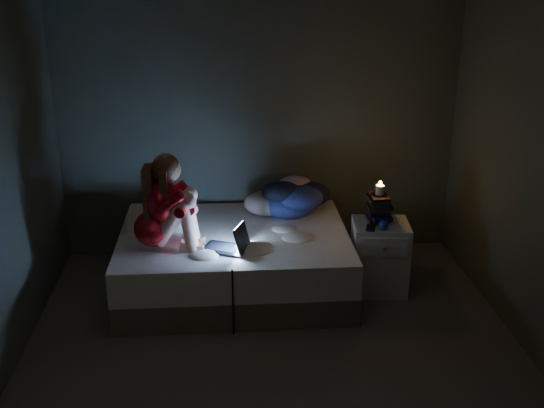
{
  "coord_description": "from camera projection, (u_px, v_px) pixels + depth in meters",
  "views": [
    {
      "loc": [
        -0.32,
        -3.92,
        2.67
      ],
      "look_at": [
        0.05,
        1.0,
        0.8
      ],
      "focal_mm": 43.64,
      "sensor_mm": 36.0,
      "label": 1
    }
  ],
  "objects": [
    {
      "name": "laptop",
      "position": [
        225.0,
        236.0,
        5.09
      ],
      "size": [
        0.4,
        0.34,
        0.24
      ],
      "primitive_type": null,
      "rotation": [
        0.0,
        0.0,
        -0.37
      ],
      "color": "black",
      "rests_on": "bed"
    },
    {
      "name": "candle",
      "position": [
        380.0,
        188.0,
        5.38
      ],
      "size": [
        0.07,
        0.07,
        0.08
      ],
      "primitive_type": "cylinder",
      "color": "beige",
      "rests_on": "book_stack"
    },
    {
      "name": "woman",
      "position": [
        152.0,
        202.0,
        5.04
      ],
      "size": [
        0.49,
        0.34,
        0.77
      ],
      "primitive_type": null,
      "rotation": [
        0.0,
        0.0,
        -0.05
      ],
      "color": "#8D0003",
      "rests_on": "bed"
    },
    {
      "name": "clothes_pile",
      "position": [
        288.0,
        196.0,
        5.79
      ],
      "size": [
        0.69,
        0.63,
        0.34
      ],
      "primitive_type": null,
      "rotation": [
        0.0,
        0.0,
        0.38
      ],
      "color": "#152847",
      "rests_on": "bed"
    },
    {
      "name": "wall_back",
      "position": [
        259.0,
        117.0,
        5.94
      ],
      "size": [
        3.6,
        0.02,
        2.6
      ],
      "primitive_type": "cube",
      "color": "#404637",
      "rests_on": "ground"
    },
    {
      "name": "book_stack",
      "position": [
        379.0,
        207.0,
        5.44
      ],
      "size": [
        0.19,
        0.25,
        0.24
      ],
      "primitive_type": null,
      "color": "black",
      "rests_on": "nightstand"
    },
    {
      "name": "blue_orb",
      "position": [
        385.0,
        225.0,
        5.28
      ],
      "size": [
        0.08,
        0.08,
        0.08
      ],
      "primitive_type": "sphere",
      "color": "navy",
      "rests_on": "nightstand"
    },
    {
      "name": "floor",
      "position": [
        276.0,
        362.0,
        4.63
      ],
      "size": [
        3.6,
        3.8,
        0.02
      ],
      "primitive_type": "cube",
      "color": "#4F4641",
      "rests_on": "ground"
    },
    {
      "name": "phone",
      "position": [
        372.0,
        228.0,
        5.3
      ],
      "size": [
        0.09,
        0.15,
        0.01
      ],
      "primitive_type": "cube",
      "rotation": [
        0.0,
        0.0,
        -0.18
      ],
      "color": "black",
      "rests_on": "nightstand"
    },
    {
      "name": "pillow",
      "position": [
        158.0,
        218.0,
        5.57
      ],
      "size": [
        0.49,
        0.35,
        0.14
      ],
      "primitive_type": "cube",
      "color": "white",
      "rests_on": "bed"
    },
    {
      "name": "nightstand",
      "position": [
        379.0,
        257.0,
        5.52
      ],
      "size": [
        0.49,
        0.45,
        0.6
      ],
      "primitive_type": "cube",
      "rotation": [
        0.0,
        0.0,
        -0.1
      ],
      "color": "beige",
      "rests_on": "ground"
    },
    {
      "name": "bed",
      "position": [
        235.0,
        261.0,
        5.54
      ],
      "size": [
        1.88,
        1.41,
        0.52
      ],
      "primitive_type": null,
      "color": "silver",
      "rests_on": "ground"
    },
    {
      "name": "wall_front",
      "position": [
        319.0,
        360.0,
        2.38
      ],
      "size": [
        3.6,
        0.02,
        2.6
      ],
      "primitive_type": "cube",
      "color": "#404637",
      "rests_on": "ground"
    }
  ]
}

